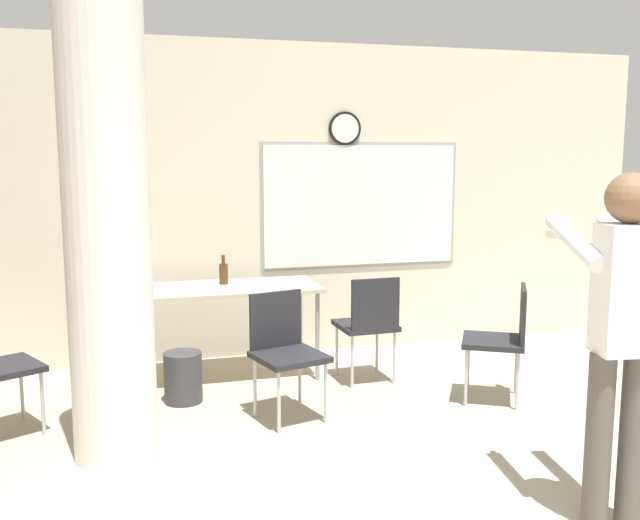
{
  "coord_description": "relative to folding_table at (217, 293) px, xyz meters",
  "views": [
    {
      "loc": [
        -1.01,
        -1.24,
        1.83
      ],
      "look_at": [
        0.13,
        2.77,
        1.2
      ],
      "focal_mm": 40.0,
      "sensor_mm": 36.0,
      "label": 1
    }
  ],
  "objects": [
    {
      "name": "chair_table_right",
      "position": [
        1.15,
        -0.44,
        -0.2
      ],
      "size": [
        0.46,
        0.46,
        0.87
      ],
      "color": "#232328",
      "rests_on": "ground_plane"
    },
    {
      "name": "wall_back",
      "position": [
        0.29,
        0.63,
        0.69
      ],
      "size": [
        8.0,
        0.15,
        2.8
      ],
      "color": "beige",
      "rests_on": "ground_plane"
    },
    {
      "name": "bottle_on_table",
      "position": [
        0.08,
        0.11,
        0.15
      ],
      "size": [
        0.07,
        0.07,
        0.24
      ],
      "color": "#4C3319",
      "rests_on": "folding_table"
    },
    {
      "name": "folding_table",
      "position": [
        0.0,
        0.0,
        0.0
      ],
      "size": [
        1.66,
        0.68,
        0.76
      ],
      "color": "beige",
      "rests_on": "ground_plane"
    },
    {
      "name": "waste_bin",
      "position": [
        -0.33,
        -0.51,
        -0.52
      ],
      "size": [
        0.28,
        0.28,
        0.38
      ],
      "color": "#38383D",
      "rests_on": "ground_plane"
    },
    {
      "name": "chair_mid_room",
      "position": [
        1.95,
        -1.13,
        -0.2
      ],
      "size": [
        0.6,
        0.6,
        0.87
      ],
      "color": "#232328",
      "rests_on": "ground_plane"
    },
    {
      "name": "person_playing_side",
      "position": [
        1.55,
        -2.86,
        0.32
      ],
      "size": [
        0.46,
        0.7,
        1.75
      ],
      "color": "#514C47",
      "rests_on": "ground_plane"
    },
    {
      "name": "support_pillar",
      "position": [
        -0.81,
        -1.35,
        0.69
      ],
      "size": [
        0.5,
        0.5,
        2.8
      ],
      "color": "white",
      "rests_on": "ground_plane"
    },
    {
      "name": "chair_table_front",
      "position": [
        0.33,
        -1.0,
        -0.2
      ],
      "size": [
        0.54,
        0.54,
        0.87
      ],
      "color": "#232328",
      "rests_on": "ground_plane"
    }
  ]
}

